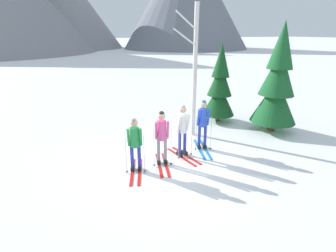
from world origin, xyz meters
The scene contains 8 objects.
ground_plane centered at (0.00, 0.00, 0.00)m, with size 400.00×400.00×0.00m, color white.
skier_in_green centered at (-1.27, -0.17, 0.96)m, with size 0.76×1.67×1.70m.
skier_in_pink centered at (-0.38, -0.06, 0.99)m, with size 0.63×1.66×1.79m.
skier_in_white centered at (0.47, 0.27, 1.02)m, with size 0.68×1.66×1.83m.
skier_in_blue centered at (1.39, 0.60, 1.05)m, with size 0.71×1.79×1.84m.
pine_tree_near centered at (3.55, 3.16, 1.65)m, with size 1.49×1.49×3.61m.
pine_tree_mid centered at (5.06, 1.21, 2.07)m, with size 1.87×1.87×4.52m.
birch_tree_tall centered at (1.65, 1.97, 2.62)m, with size 0.92×0.37×5.09m.
Camera 1 is at (-2.80, -7.30, 4.06)m, focal length 27.92 mm.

